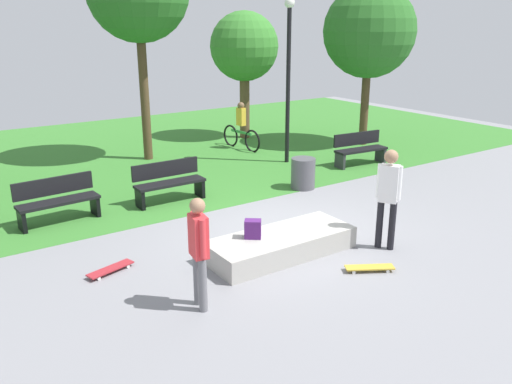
% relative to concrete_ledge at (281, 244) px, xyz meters
% --- Properties ---
extents(ground_plane, '(28.00, 28.00, 0.00)m').
position_rel_concrete_ledge_xyz_m(ground_plane, '(0.69, 0.76, -0.19)').
color(ground_plane, gray).
extents(grass_lawn, '(26.60, 12.15, 0.01)m').
position_rel_concrete_ledge_xyz_m(grass_lawn, '(0.69, 8.68, -0.19)').
color(grass_lawn, '#387A2D').
rests_on(grass_lawn, ground_plane).
extents(concrete_ledge, '(2.65, 1.03, 0.38)m').
position_rel_concrete_ledge_xyz_m(concrete_ledge, '(0.00, 0.00, 0.00)').
color(concrete_ledge, '#A8A59E').
rests_on(concrete_ledge, ground_plane).
extents(backpack_on_ledge, '(0.34, 0.33, 0.32)m').
position_rel_concrete_ledge_xyz_m(backpack_on_ledge, '(-0.49, 0.14, 0.35)').
color(backpack_on_ledge, '#4C1E66').
rests_on(backpack_on_ledge, concrete_ledge).
extents(skater_performing_trick, '(0.25, 0.43, 1.65)m').
position_rel_concrete_ledge_xyz_m(skater_performing_trick, '(-2.02, -0.79, 0.77)').
color(skater_performing_trick, slate).
rests_on(skater_performing_trick, ground_plane).
extents(skater_watching, '(0.34, 0.38, 1.82)m').
position_rel_concrete_ledge_xyz_m(skater_watching, '(1.71, -0.83, 0.89)').
color(skater_watching, black).
rests_on(skater_watching, ground_plane).
extents(skateboard_by_ledge, '(0.79, 0.57, 0.08)m').
position_rel_concrete_ledge_xyz_m(skateboard_by_ledge, '(0.81, -1.34, -0.13)').
color(skateboard_by_ledge, gold).
rests_on(skateboard_by_ledge, ground_plane).
extents(skateboard_spare, '(0.82, 0.41, 0.08)m').
position_rel_concrete_ledge_xyz_m(skateboard_spare, '(-2.72, 0.99, -0.13)').
color(skateboard_spare, '#A5262D').
rests_on(skateboard_spare, ground_plane).
extents(park_bench_near_lamppost, '(1.64, 0.61, 0.91)m').
position_rel_concrete_ledge_xyz_m(park_bench_near_lamppost, '(5.50, 3.63, 0.29)').
color(park_bench_near_lamppost, black).
rests_on(park_bench_near_lamppost, ground_plane).
extents(park_bench_center_lawn, '(1.63, 0.58, 0.91)m').
position_rel_concrete_ledge_xyz_m(park_bench_center_lawn, '(-2.79, 3.81, 0.29)').
color(park_bench_center_lawn, black).
rests_on(park_bench_center_lawn, ground_plane).
extents(park_bench_far_left, '(1.60, 0.47, 0.91)m').
position_rel_concrete_ledge_xyz_m(park_bench_far_left, '(-0.38, 3.71, 0.29)').
color(park_bench_far_left, black).
rests_on(park_bench_far_left, ground_plane).
extents(tree_young_birch, '(2.91, 2.91, 5.07)m').
position_rel_concrete_ledge_xyz_m(tree_young_birch, '(7.49, 5.47, 3.41)').
color(tree_young_birch, '#4C3823').
rests_on(tree_young_birch, grass_lawn).
extents(tree_broad_elm, '(2.31, 2.31, 4.27)m').
position_rel_concrete_ledge_xyz_m(tree_broad_elm, '(4.83, 8.59, 2.88)').
color(tree_broad_elm, brown).
rests_on(tree_broad_elm, grass_lawn).
extents(lamp_post, '(0.28, 0.28, 4.52)m').
position_rel_concrete_ledge_xyz_m(lamp_post, '(3.97, 5.02, 2.53)').
color(lamp_post, black).
rests_on(lamp_post, ground_plane).
extents(trash_bin, '(0.59, 0.59, 0.75)m').
position_rel_concrete_ledge_xyz_m(trash_bin, '(2.76, 2.79, 0.18)').
color(trash_bin, '#4C4C51').
rests_on(trash_bin, ground_plane).
extents(cyclist_on_bicycle, '(0.26, 1.82, 1.52)m').
position_rel_concrete_ledge_xyz_m(cyclist_on_bicycle, '(3.80, 7.22, 0.44)').
color(cyclist_on_bicycle, black).
rests_on(cyclist_on_bicycle, ground_plane).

